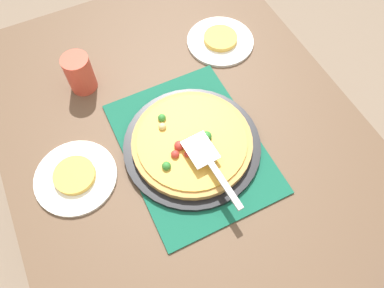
{
  "coord_description": "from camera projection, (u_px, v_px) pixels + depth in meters",
  "views": [
    {
      "loc": [
        0.44,
        -0.21,
        1.65
      ],
      "look_at": [
        0.0,
        0.0,
        0.77
      ],
      "focal_mm": 34.28,
      "sensor_mm": 36.0,
      "label": 1
    }
  ],
  "objects": [
    {
      "name": "dining_table",
      "position": [
        192.0,
        164.0,
        1.12
      ],
      "size": [
        1.4,
        1.0,
        0.75
      ],
      "color": "brown",
      "rests_on": "ground_plane"
    },
    {
      "name": "served_slice_left",
      "position": [
        220.0,
        38.0,
        1.2
      ],
      "size": [
        0.11,
        0.11,
        0.02
      ],
      "primitive_type": "cylinder",
      "color": "#EAB747",
      "rests_on": "plate_near_left"
    },
    {
      "name": "placemat",
      "position": [
        192.0,
        147.0,
        1.02
      ],
      "size": [
        0.48,
        0.36,
        0.01
      ],
      "primitive_type": "cube",
      "color": "#145B42",
      "rests_on": "dining_table"
    },
    {
      "name": "pizza_server",
      "position": [
        211.0,
        164.0,
        0.92
      ],
      "size": [
        0.23,
        0.08,
        0.01
      ],
      "color": "silver",
      "rests_on": "pizza"
    },
    {
      "name": "plate_near_left",
      "position": [
        220.0,
        41.0,
        1.21
      ],
      "size": [
        0.22,
        0.22,
        0.01
      ],
      "primitive_type": "cylinder",
      "color": "white",
      "rests_on": "dining_table"
    },
    {
      "name": "cup_near",
      "position": [
        80.0,
        73.0,
        1.08
      ],
      "size": [
        0.08,
        0.08,
        0.12
      ],
      "primitive_type": "cylinder",
      "color": "#E04C38",
      "rests_on": "dining_table"
    },
    {
      "name": "pizza_pan",
      "position": [
        192.0,
        145.0,
        1.01
      ],
      "size": [
        0.38,
        0.38,
        0.01
      ],
      "primitive_type": "cylinder",
      "color": "black",
      "rests_on": "placemat"
    },
    {
      "name": "pizza",
      "position": [
        192.0,
        142.0,
        1.0
      ],
      "size": [
        0.33,
        0.33,
        0.05
      ],
      "color": "tan",
      "rests_on": "pizza_pan"
    },
    {
      "name": "ground_plane",
      "position": [
        192.0,
        225.0,
        1.68
      ],
      "size": [
        8.0,
        8.0,
        0.0
      ],
      "primitive_type": "plane",
      "color": "#84705B"
    },
    {
      "name": "plate_far_right",
      "position": [
        76.0,
        177.0,
        0.98
      ],
      "size": [
        0.22,
        0.22,
        0.01
      ],
      "primitive_type": "cylinder",
      "color": "white",
      "rests_on": "dining_table"
    },
    {
      "name": "served_slice_right",
      "position": [
        74.0,
        175.0,
        0.96
      ],
      "size": [
        0.11,
        0.11,
        0.02
      ],
      "primitive_type": "cylinder",
      "color": "#EAB747",
      "rests_on": "plate_far_right"
    }
  ]
}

